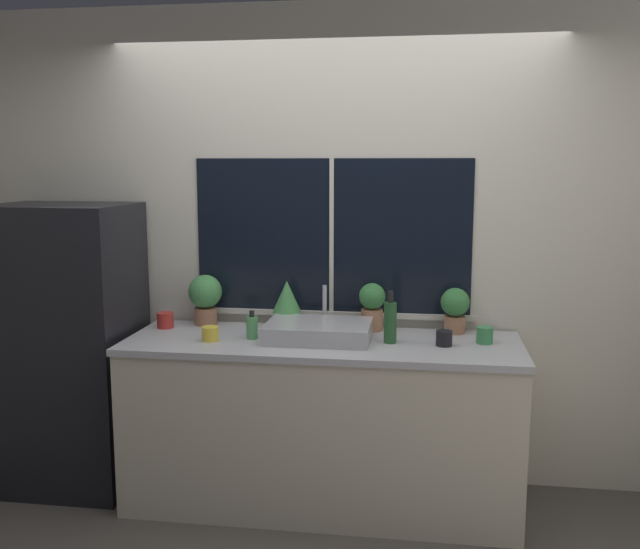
# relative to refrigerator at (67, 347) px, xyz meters

# --- Properties ---
(ground_plane) EXTENTS (14.00, 14.00, 0.00)m
(ground_plane) POSITION_rel_refrigerator_xyz_m (1.46, -0.38, -0.80)
(ground_plane) COLOR #4C4742
(wall_back) EXTENTS (8.00, 0.09, 2.70)m
(wall_back) POSITION_rel_refrigerator_xyz_m (1.46, 0.36, 0.55)
(wall_back) COLOR beige
(wall_back) RESTS_ON ground_plane
(wall_left) EXTENTS (0.06, 7.00, 2.70)m
(wall_left) POSITION_rel_refrigerator_xyz_m (-0.65, 1.12, 0.55)
(wall_left) COLOR beige
(wall_left) RESTS_ON ground_plane
(counter) EXTENTS (2.08, 0.70, 0.90)m
(counter) POSITION_rel_refrigerator_xyz_m (1.46, -0.05, -0.35)
(counter) COLOR beige
(counter) RESTS_ON ground_plane
(refrigerator) EXTENTS (0.75, 0.63, 1.60)m
(refrigerator) POSITION_rel_refrigerator_xyz_m (0.00, 0.00, 0.00)
(refrigerator) COLOR black
(refrigerator) RESTS_ON ground_plane
(sink) EXTENTS (0.55, 0.45, 0.25)m
(sink) POSITION_rel_refrigerator_xyz_m (1.44, -0.02, 0.15)
(sink) COLOR #ADADB2
(sink) RESTS_ON counter
(potted_plant_far_left) EXTENTS (0.19, 0.19, 0.29)m
(potted_plant_far_left) POSITION_rel_refrigerator_xyz_m (0.74, 0.22, 0.27)
(potted_plant_far_left) COLOR #9E6B4C
(potted_plant_far_left) RESTS_ON counter
(potted_plant_center_left) EXTENTS (0.16, 0.16, 0.27)m
(potted_plant_center_left) POSITION_rel_refrigerator_xyz_m (1.22, 0.22, 0.25)
(potted_plant_center_left) COLOR #9E6B4C
(potted_plant_center_left) RESTS_ON counter
(potted_plant_center_right) EXTENTS (0.15, 0.15, 0.27)m
(potted_plant_center_right) POSITION_rel_refrigerator_xyz_m (1.70, 0.22, 0.25)
(potted_plant_center_right) COLOR #9E6B4C
(potted_plant_center_right) RESTS_ON counter
(potted_plant_far_right) EXTENTS (0.16, 0.16, 0.25)m
(potted_plant_far_right) POSITION_rel_refrigerator_xyz_m (2.16, 0.22, 0.24)
(potted_plant_far_right) COLOR #9E6B4C
(potted_plant_far_right) RESTS_ON counter
(soap_bottle) EXTENTS (0.06, 0.06, 0.15)m
(soap_bottle) POSITION_rel_refrigerator_xyz_m (1.09, -0.06, 0.17)
(soap_bottle) COLOR #519E5B
(soap_bottle) RESTS_ON counter
(bottle_tall) EXTENTS (0.07, 0.07, 0.27)m
(bottle_tall) POSITION_rel_refrigerator_xyz_m (1.82, -0.04, 0.22)
(bottle_tall) COLOR #235128
(bottle_tall) RESTS_ON counter
(mug_yellow) EXTENTS (0.09, 0.09, 0.08)m
(mug_yellow) POSITION_rel_refrigerator_xyz_m (0.88, -0.14, 0.14)
(mug_yellow) COLOR gold
(mug_yellow) RESTS_ON counter
(mug_black) EXTENTS (0.08, 0.08, 0.08)m
(mug_black) POSITION_rel_refrigerator_xyz_m (2.09, -0.07, 0.14)
(mug_black) COLOR black
(mug_black) RESTS_ON counter
(mug_red) EXTENTS (0.09, 0.09, 0.09)m
(mug_red) POSITION_rel_refrigerator_xyz_m (0.54, 0.11, 0.15)
(mug_red) COLOR #B72D28
(mug_red) RESTS_ON counter
(mug_green) EXTENTS (0.08, 0.08, 0.09)m
(mug_green) POSITION_rel_refrigerator_xyz_m (2.30, 0.02, 0.15)
(mug_green) COLOR #38844C
(mug_green) RESTS_ON counter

